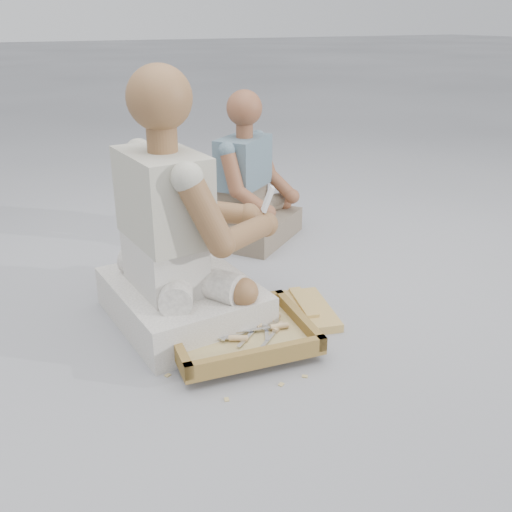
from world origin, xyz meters
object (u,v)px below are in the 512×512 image
carved_panel (268,315)px  craftsman (178,242)px  tool_tray (239,334)px  companion (249,191)px

carved_panel → craftsman: craftsman is taller
carved_panel → tool_tray: bearing=-143.9°
carved_panel → companion: 0.98m
tool_tray → companion: 1.18m
carved_panel → companion: bearing=69.1°
tool_tray → craftsman: 0.43m
tool_tray → craftsman: craftsman is taller
tool_tray → craftsman: size_ratio=0.55×
tool_tray → companion: bearing=62.5°
craftsman → companion: (0.66, 0.73, -0.07)m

